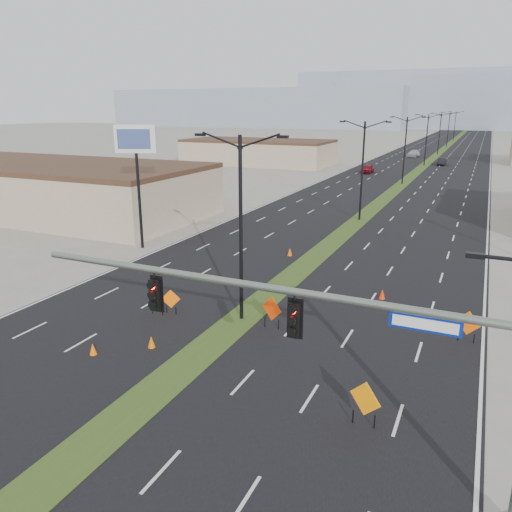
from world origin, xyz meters
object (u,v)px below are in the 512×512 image
at_px(streetlight_5, 448,128).
at_px(construction_sign_4, 365,400).
at_px(car_far, 413,154).
at_px(car_left, 367,169).
at_px(streetlight_3, 427,138).
at_px(streetlight_0, 241,224).
at_px(cone_0, 93,349).
at_px(construction_sign_3, 272,310).
at_px(cone_2, 382,294).
at_px(streetlight_1, 362,168).
at_px(signal_mast, 355,344).
at_px(car_mid, 442,162).
at_px(streetlight_4, 440,132).
at_px(pole_sign_west, 136,148).
at_px(construction_sign_1, 157,300).
at_px(streetlight_2, 405,148).
at_px(cone_1, 151,342).
at_px(construction_sign_2, 171,300).
at_px(streetlight_6, 455,125).
at_px(construction_sign_5, 468,324).
at_px(cone_3, 290,252).

xyz_separation_m(streetlight_5, construction_sign_4, (8.38, -146.86, -4.34)).
bearing_deg(car_far, car_left, -88.35).
xyz_separation_m(streetlight_3, car_far, (-4.57, 18.25, -4.64)).
xyz_separation_m(streetlight_0, cone_0, (-4.58, -6.70, -5.12)).
relative_size(car_far, cone_0, 9.10).
xyz_separation_m(construction_sign_3, cone_2, (4.53, 6.73, -0.75)).
bearing_deg(cone_0, car_left, 92.55).
bearing_deg(streetlight_1, signal_mast, -77.31).
xyz_separation_m(streetlight_3, car_mid, (3.13, 2.50, -4.71)).
bearing_deg(cone_0, streetlight_5, 88.21).
distance_m(streetlight_4, construction_sign_4, 119.24).
bearing_deg(pole_sign_west, construction_sign_1, -73.39).
relative_size(streetlight_5, construction_sign_4, 5.49).
height_order(streetlight_0, streetlight_4, same).
distance_m(streetlight_2, cone_1, 61.21).
bearing_deg(construction_sign_1, streetlight_2, 99.65).
relative_size(car_far, construction_sign_2, 3.70).
height_order(streetlight_6, construction_sign_3, streetlight_6).
bearing_deg(construction_sign_3, construction_sign_5, 36.94).
relative_size(streetlight_3, car_mid, 2.34).
relative_size(construction_sign_3, construction_sign_4, 0.99).
bearing_deg(cone_2, streetlight_2, 97.48).
relative_size(car_mid, cone_0, 7.28).
bearing_deg(construction_sign_5, signal_mast, -82.84).
distance_m(construction_sign_4, construction_sign_5, 9.48).
distance_m(construction_sign_3, construction_sign_5, 9.83).
relative_size(car_mid, cone_1, 6.92).
height_order(car_left, construction_sign_5, construction_sign_5).
height_order(signal_mast, car_far, signal_mast).
relative_size(car_mid, construction_sign_3, 2.37).
bearing_deg(car_far, pole_sign_west, -88.77).
bearing_deg(cone_3, streetlight_1, 82.73).
xyz_separation_m(streetlight_5, construction_sign_3, (2.00, -140.43, -4.35)).
height_order(construction_sign_2, construction_sign_3, construction_sign_3).
bearing_deg(streetlight_5, pole_sign_west, -96.17).
distance_m(car_left, construction_sign_1, 69.01).
bearing_deg(streetlight_1, cone_3, -97.27).
distance_m(streetlight_3, cone_1, 89.12).
bearing_deg(construction_sign_3, construction_sign_2, -152.51).
bearing_deg(streetlight_0, construction_sign_5, 10.30).
xyz_separation_m(streetlight_5, cone_1, (-2.49, -144.94, -5.11)).
relative_size(construction_sign_5, pole_sign_west, 0.17).
bearing_deg(car_far, construction_sign_5, -73.78).
distance_m(streetlight_5, cone_1, 145.05).
xyz_separation_m(car_far, construction_sign_1, (-0.05, -103.68, 0.12)).
xyz_separation_m(streetlight_5, construction_sign_2, (-3.97, -141.00, -4.57)).
height_order(car_mid, pole_sign_west, pole_sign_west).
height_order(signal_mast, construction_sign_2, signal_mast).
distance_m(car_left, cone_2, 62.88).
height_order(construction_sign_4, cone_2, construction_sign_4).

